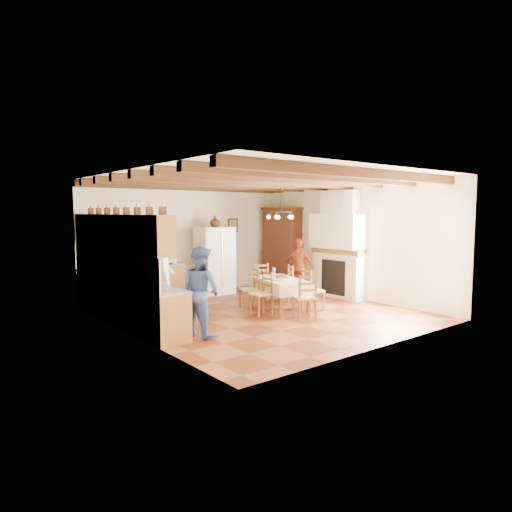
{
  "coord_description": "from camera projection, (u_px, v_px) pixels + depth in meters",
  "views": [
    {
      "loc": [
        -6.3,
        -7.78,
        2.25
      ],
      "look_at": [
        0.1,
        0.3,
        1.25
      ],
      "focal_mm": 32.0,
      "sensor_mm": 36.0,
      "label": 1
    }
  ],
  "objects": [
    {
      "name": "countertop_back",
      "position": [
        139.0,
        267.0,
        11.44
      ],
      "size": [
        2.34,
        0.62,
        0.04
      ],
      "primitive_type": "cube",
      "color": "slate",
      "rests_on": "lower_cabinets_back"
    },
    {
      "name": "chair_left_far",
      "position": [
        249.0,
        288.0,
        10.58
      ],
      "size": [
        0.52,
        0.53,
        0.96
      ],
      "primitive_type": null,
      "rotation": [
        0.0,
        0.0,
        -1.92
      ],
      "color": "brown",
      "rests_on": "floor"
    },
    {
      "name": "wall_picture",
      "position": [
        233.0,
        225.0,
        13.48
      ],
      "size": [
        0.34,
        0.03,
        0.42
      ],
      "primitive_type": "cube",
      "color": "#321E14",
      "rests_on": "ground"
    },
    {
      "name": "chair_right_far",
      "position": [
        297.0,
        285.0,
        11.12
      ],
      "size": [
        0.54,
        0.55,
        0.96
      ],
      "primitive_type": null,
      "rotation": [
        0.0,
        0.0,
        1.12
      ],
      "color": "brown",
      "rests_on": "floor"
    },
    {
      "name": "hutch",
      "position": [
        282.0,
        247.0,
        13.63
      ],
      "size": [
        0.55,
        1.31,
        2.38
      ],
      "primitive_type": null,
      "rotation": [
        0.0,
        0.0,
        -0.0
      ],
      "color": "#3D2014",
      "rests_on": "floor"
    },
    {
      "name": "wall_left",
      "position": [
        131.0,
        254.0,
        8.17
      ],
      "size": [
        0.02,
        6.5,
        3.0
      ],
      "primitive_type": "cube",
      "color": "beige",
      "rests_on": "ground"
    },
    {
      "name": "backsplash_back",
      "position": [
        134.0,
        253.0,
        11.63
      ],
      "size": [
        2.3,
        0.03,
        0.6
      ],
      "primitive_type": "cube",
      "color": "silver",
      "rests_on": "ground"
    },
    {
      "name": "floor",
      "position": [
        261.0,
        313.0,
        10.18
      ],
      "size": [
        6.0,
        6.5,
        0.02
      ],
      "primitive_type": "cube",
      "color": "#501F0D",
      "rests_on": "ground"
    },
    {
      "name": "wall_right",
      "position": [
        350.0,
        241.0,
        11.9
      ],
      "size": [
        0.02,
        6.5,
        3.0
      ],
      "primitive_type": "cube",
      "color": "beige",
      "rests_on": "ground"
    },
    {
      "name": "chair_end_near",
      "position": [
        305.0,
        297.0,
        9.56
      ],
      "size": [
        0.54,
        0.53,
        0.96
      ],
      "primitive_type": null,
      "rotation": [
        0.0,
        0.0,
        2.74
      ],
      "color": "brown",
      "rests_on": "floor"
    },
    {
      "name": "chair_end_far",
      "position": [
        263.0,
        283.0,
        11.38
      ],
      "size": [
        0.53,
        0.52,
        0.96
      ],
      "primitive_type": null,
      "rotation": [
        0.0,
        0.0,
        -0.36
      ],
      "color": "brown",
      "rests_on": "floor"
    },
    {
      "name": "ceiling",
      "position": [
        261.0,
        177.0,
        9.89
      ],
      "size": [
        6.0,
        6.5,
        0.02
      ],
      "primitive_type": "cube",
      "color": "white",
      "rests_on": "ground"
    },
    {
      "name": "ceiling_beams",
      "position": [
        261.0,
        181.0,
        9.9
      ],
      "size": [
        6.0,
        6.3,
        0.16
      ],
      "primitive_type": null,
      "color": "#381A12",
      "rests_on": "ground"
    },
    {
      "name": "chair_right_near",
      "position": [
        313.0,
        290.0,
        10.4
      ],
      "size": [
        0.49,
        0.51,
        0.96
      ],
      "primitive_type": null,
      "rotation": [
        0.0,
        0.0,
        1.32
      ],
      "color": "brown",
      "rests_on": "floor"
    },
    {
      "name": "dining_table",
      "position": [
        281.0,
        282.0,
        10.49
      ],
      "size": [
        1.24,
        1.79,
        0.71
      ],
      "rotation": [
        0.0,
        0.0,
        -0.28
      ],
      "color": "#EFE6CE",
      "rests_on": "floor"
    },
    {
      "name": "wall_front",
      "position": [
        386.0,
        258.0,
        7.49
      ],
      "size": [
        6.0,
        0.02,
        3.0
      ],
      "primitive_type": "cube",
      "color": "beige",
      "rests_on": "ground"
    },
    {
      "name": "upper_cabinets",
      "position": [
        118.0,
        232.0,
        9.07
      ],
      "size": [
        0.35,
        4.2,
        0.7
      ],
      "primitive_type": "cube",
      "color": "brown",
      "rests_on": "ground"
    },
    {
      "name": "wall_back",
      "position": [
        187.0,
        239.0,
        12.58
      ],
      "size": [
        6.0,
        0.02,
        3.0
      ],
      "primitive_type": "cube",
      "color": "beige",
      "rests_on": "ground"
    },
    {
      "name": "chandelier",
      "position": [
        281.0,
        212.0,
        10.34
      ],
      "size": [
        0.47,
        0.47,
        0.03
      ],
      "primitive_type": "torus",
      "color": "black",
      "rests_on": "ground"
    },
    {
      "name": "person_woman_red",
      "position": [
        299.0,
        268.0,
        12.04
      ],
      "size": [
        0.66,
        0.99,
        1.56
      ],
      "primitive_type": "imported",
      "rotation": [
        0.0,
        0.0,
        -1.23
      ],
      "color": "#9D3E21",
      "rests_on": "floor"
    },
    {
      "name": "person_woman_blue",
      "position": [
        201.0,
        291.0,
        8.24
      ],
      "size": [
        0.75,
        0.89,
        1.64
      ],
      "primitive_type": "imported",
      "rotation": [
        0.0,
        0.0,
        1.74
      ],
      "color": "#344B8C",
      "rests_on": "floor"
    },
    {
      "name": "fridge_vase",
      "position": [
        215.0,
        221.0,
        12.45
      ],
      "size": [
        0.38,
        0.38,
        0.31
      ],
      "primitive_type": "imported",
      "rotation": [
        0.0,
        0.0,
        0.33
      ],
      "color": "#3D2014",
      "rests_on": "refrigerator"
    },
    {
      "name": "lower_cabinets_left",
      "position": [
        126.0,
        301.0,
        9.29
      ],
      "size": [
        0.6,
        4.3,
        0.86
      ],
      "primitive_type": "cube",
      "color": "brown",
      "rests_on": "ground"
    },
    {
      "name": "backsplash_left",
      "position": [
        111.0,
        265.0,
        9.04
      ],
      "size": [
        0.03,
        4.3,
        0.6
      ],
      "primitive_type": "cube",
      "color": "silver",
      "rests_on": "ground"
    },
    {
      "name": "chair_left_near",
      "position": [
        261.0,
        293.0,
        9.98
      ],
      "size": [
        0.45,
        0.47,
        0.96
      ],
      "primitive_type": null,
      "rotation": [
        0.0,
        0.0,
        -1.7
      ],
      "color": "brown",
      "rests_on": "floor"
    },
    {
      "name": "fireplace",
      "position": [
        337.0,
        245.0,
        11.88
      ],
      "size": [
        0.56,
        1.6,
        2.8
      ],
      "primitive_type": null,
      "color": "beige",
      "rests_on": "ground"
    },
    {
      "name": "countertop_left",
      "position": [
        125.0,
        280.0,
        9.24
      ],
      "size": [
        0.62,
        4.3,
        0.04
      ],
      "primitive_type": "cube",
      "color": "slate",
      "rests_on": "lower_cabinets_left"
    },
    {
      "name": "lower_cabinets_back",
      "position": [
        139.0,
        284.0,
        11.48
      ],
      "size": [
        2.3,
        0.6,
        0.86
      ],
      "primitive_type": "cube",
      "color": "brown",
      "rests_on": "ground"
    },
    {
      "name": "person_man",
      "position": [
        162.0,
        278.0,
        8.97
      ],
      "size": [
        0.68,
        0.82,
        1.9
      ],
      "primitive_type": "imported",
      "rotation": [
        0.0,
        0.0,
        1.18
      ],
      "color": "white",
      "rests_on": "floor"
    },
    {
      "name": "microwave",
      "position": [
        166.0,
        258.0,
        11.88
      ],
      "size": [
        0.54,
        0.38,
        0.29
      ],
      "primitive_type": "imported",
      "rotation": [
        0.0,
        0.0,
        -0.06
      ],
      "color": "silver",
      "rests_on": "countertop_back"
    },
    {
      "name": "refrigerator",
      "position": [
        215.0,
        260.0,
        12.54
      ],
      "size": [
        0.98,
        0.83,
        1.84
      ],
      "primitive_type": "cube",
      "rotation": [
        0.0,
        0.0,
        -0.08
      ],
      "color": "white",
      "rests_on": "floor"
    }
  ]
}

